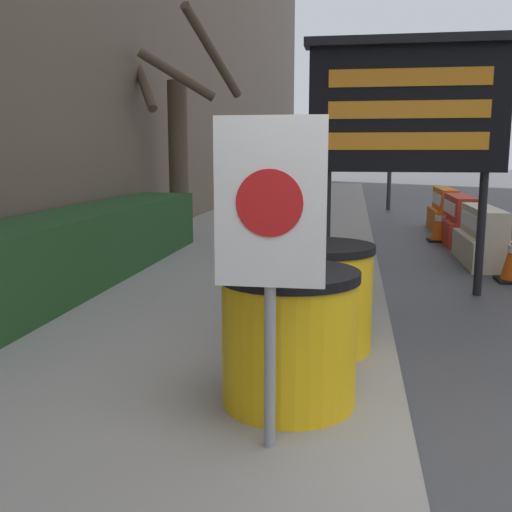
{
  "coord_description": "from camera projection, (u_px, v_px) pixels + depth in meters",
  "views": [
    {
      "loc": [
        -0.37,
        -2.76,
        1.69
      ],
      "look_at": [
        -1.59,
        4.75,
        0.37
      ],
      "focal_mm": 42.0,
      "sensor_mm": 36.0,
      "label": 1
    }
  ],
  "objects": [
    {
      "name": "ground_plane",
      "position": [
        422.0,
        503.0,
        2.92
      ],
      "size": [
        120.0,
        120.0,
        0.0
      ],
      "primitive_type": "plane",
      "color": "#3F3F42"
    },
    {
      "name": "sidewalk_left",
      "position": [
        26.0,
        455.0,
        3.23
      ],
      "size": [
        4.16,
        56.0,
        0.14
      ],
      "color": "gray",
      "rests_on": "ground_plane"
    },
    {
      "name": "hedge_strip",
      "position": [
        82.0,
        247.0,
        7.14
      ],
      "size": [
        0.9,
        6.77,
        0.86
      ],
      "color": "#1E421E",
      "rests_on": "sidewalk_left"
    },
    {
      "name": "bare_tree",
      "position": [
        178.0,
        134.0,
        10.97
      ],
      "size": [
        2.19,
        1.71,
        3.96
      ],
      "color": "#4C3D2D",
      "rests_on": "sidewalk_left"
    },
    {
      "name": "barrel_drum_foreground",
      "position": [
        289.0,
        337.0,
        3.69
      ],
      "size": [
        0.86,
        0.86,
        0.84
      ],
      "color": "yellow",
      "rests_on": "sidewalk_left"
    },
    {
      "name": "barrel_drum_middle",
      "position": [
        319.0,
        297.0,
        4.71
      ],
      "size": [
        0.86,
        0.86,
        0.84
      ],
      "color": "yellow",
      "rests_on": "sidewalk_left"
    },
    {
      "name": "warning_sign",
      "position": [
        270.0,
        228.0,
        2.98
      ],
      "size": [
        0.56,
        0.08,
        1.72
      ],
      "color": "gray",
      "rests_on": "sidewalk_left"
    },
    {
      "name": "message_board",
      "position": [
        407.0,
        108.0,
        6.93
      ],
      "size": [
        2.38,
        0.36,
        2.98
      ],
      "color": "black",
      "rests_on": "ground_plane"
    },
    {
      "name": "jersey_barrier_cream",
      "position": [
        482.0,
        239.0,
        9.14
      ],
      "size": [
        0.6,
        1.84,
        0.86
      ],
      "color": "beige",
      "rests_on": "ground_plane"
    },
    {
      "name": "jersey_barrier_red_striped",
      "position": [
        459.0,
        222.0,
        11.2
      ],
      "size": [
        0.6,
        1.64,
        0.89
      ],
      "color": "red",
      "rests_on": "ground_plane"
    },
    {
      "name": "jersey_barrier_orange_near",
      "position": [
        444.0,
        212.0,
        13.08
      ],
      "size": [
        0.54,
        1.67,
        0.92
      ],
      "color": "orange",
      "rests_on": "ground_plane"
    },
    {
      "name": "traffic_cone_near",
      "position": [
        440.0,
        222.0,
        11.41
      ],
      "size": [
        0.44,
        0.44,
        0.78
      ],
      "color": "black",
      "rests_on": "ground_plane"
    },
    {
      "name": "traffic_light_near_curb",
      "position": [
        392.0,
        110.0,
        17.22
      ],
      "size": [
        0.28,
        0.44,
        3.99
      ],
      "color": "#2D2D30",
      "rests_on": "ground_plane"
    }
  ]
}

